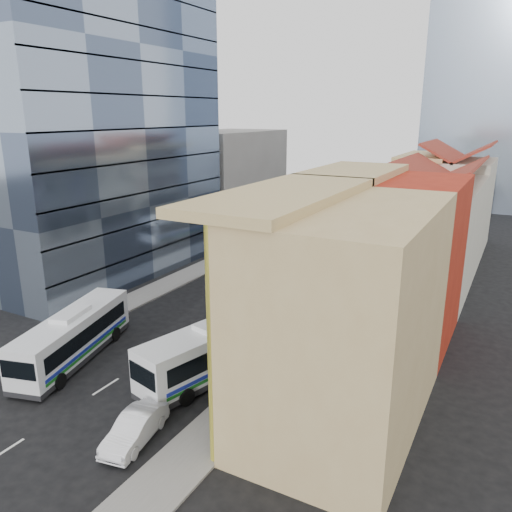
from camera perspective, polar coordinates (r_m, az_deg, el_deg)
The scene contains 14 objects.
ground at distance 32.90m, azimuth -18.04°, elevation -14.79°, with size 200.00×200.00×0.00m, color black.
sidewalk_right at distance 45.86m, azimuth 10.17°, elevation -5.10°, with size 3.00×90.00×0.15m, color slate.
sidewalk_left at distance 53.19m, azimuth -7.45°, elevation -1.99°, with size 3.00×90.00×0.15m, color slate.
shophouse_tan at distance 27.07m, azimuth 10.38°, elevation -6.91°, with size 8.00×14.00×12.00m, color tan.
shophouse_red at distance 38.07m, azimuth 16.07°, elevation -0.49°, with size 8.00×10.00×12.00m, color #A72612.
shophouse_cream_near at distance 47.36m, azimuth 18.53°, elevation 1.24°, with size 8.00×9.00×10.00m, color beige.
shophouse_cream_mid at distance 56.04m, azimuth 20.20°, elevation 3.30°, with size 8.00×9.00×10.00m, color beige.
shophouse_cream_far at distance 66.19m, azimuth 21.64°, elevation 5.43°, with size 8.00×12.00×11.00m, color beige.
office_tower at distance 53.91m, azimuth -17.57°, elevation 13.82°, with size 12.00×26.00×30.00m, color #44526B.
office_block_far at distance 72.03m, azimuth -3.23°, elevation 8.52°, with size 10.00×18.00×14.00m, color gray.
bus_left_near at distance 36.71m, azimuth -20.17°, elevation -8.50°, with size 2.62×11.19×3.59m, color white, non-canonical shape.
bus_left_far at distance 60.42m, azimuth 3.48°, elevation 2.22°, with size 2.92×12.46×4.00m, color silver, non-canonical shape.
bus_right at distance 32.81m, azimuth -4.28°, elevation -10.31°, with size 2.76×11.78×3.78m, color white, non-canonical shape.
sedan_right at distance 27.95m, azimuth -13.67°, elevation -18.59°, with size 1.60×4.58×1.51m, color silver.
Camera 1 is at (21.36, -18.86, 16.45)m, focal length 35.00 mm.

